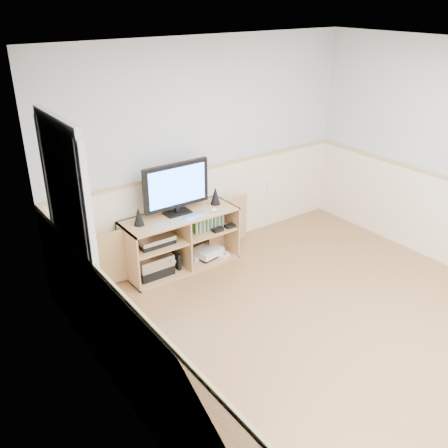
% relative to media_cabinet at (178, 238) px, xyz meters
% --- Properties ---
extents(room, '(4.04, 4.54, 2.54)m').
position_rel_media_cabinet_xyz_m(room, '(0.49, -1.91, 0.88)').
color(room, '#B78051').
rests_on(room, ground).
extents(media_cabinet, '(2.08, 0.50, 0.65)m').
position_rel_media_cabinet_xyz_m(media_cabinet, '(0.00, 0.00, 0.00)').
color(media_cabinet, tan).
rests_on(media_cabinet, floor).
extents(monitor, '(0.79, 0.18, 0.59)m').
position_rel_media_cabinet_xyz_m(monitor, '(0.00, -0.01, 0.64)').
color(monitor, black).
rests_on(monitor, media_cabinet).
extents(speaker_left, '(0.11, 0.11, 0.21)m').
position_rel_media_cabinet_xyz_m(speaker_left, '(-0.49, -0.04, 0.42)').
color(speaker_left, black).
rests_on(speaker_left, media_cabinet).
extents(speaker_right, '(0.12, 0.12, 0.21)m').
position_rel_media_cabinet_xyz_m(speaker_right, '(0.50, -0.04, 0.42)').
color(speaker_right, black).
rests_on(speaker_right, media_cabinet).
extents(keyboard, '(0.31, 0.17, 0.01)m').
position_rel_media_cabinet_xyz_m(keyboard, '(0.12, -0.20, 0.32)').
color(keyboard, silver).
rests_on(keyboard, media_cabinet).
extents(mouse, '(0.11, 0.10, 0.04)m').
position_rel_media_cabinet_xyz_m(mouse, '(0.37, -0.20, 0.34)').
color(mouse, white).
rests_on(mouse, media_cabinet).
extents(av_components, '(0.50, 0.30, 0.47)m').
position_rel_media_cabinet_xyz_m(av_components, '(-0.35, -0.06, -0.11)').
color(av_components, black).
rests_on(av_components, media_cabinet).
extents(game_consoles, '(0.46, 0.31, 0.11)m').
position_rel_media_cabinet_xyz_m(game_consoles, '(0.34, -0.07, -0.26)').
color(game_consoles, white).
rests_on(game_consoles, media_cabinet).
extents(game_cases, '(0.40, 0.14, 0.19)m').
position_rel_media_cabinet_xyz_m(game_cases, '(0.35, -0.08, 0.15)').
color(game_cases, '#3F8C3F').
rests_on(game_cases, media_cabinet).
extents(wall_outlet, '(0.12, 0.03, 0.12)m').
position_rel_media_cabinet_xyz_m(wall_outlet, '(1.55, 0.20, 0.27)').
color(wall_outlet, white).
rests_on(wall_outlet, wall_back).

